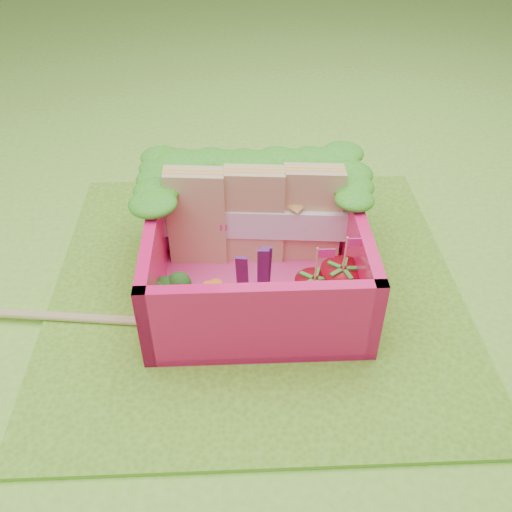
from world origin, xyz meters
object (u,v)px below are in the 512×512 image
object	(u,v)px
strawberry_right	(341,286)
strawberry_left	(314,294)
broccoli	(172,289)
chopsticks	(81,318)
bento_box	(256,253)
sandwich_stack	(255,216)

from	to	relation	value
strawberry_right	strawberry_left	bearing A→B (deg)	-164.64
broccoli	chopsticks	xyz separation A→B (m)	(-0.57, -0.00, -0.21)
strawberry_left	chopsticks	distance (m)	1.41
broccoli	chopsticks	bearing A→B (deg)	-179.50
bento_box	strawberry_right	xyz separation A→B (m)	(0.50, -0.24, -0.08)
strawberry_left	strawberry_right	bearing A→B (deg)	15.36
bento_box	broccoli	distance (m)	0.57
sandwich_stack	strawberry_right	distance (m)	0.72
sandwich_stack	chopsticks	bearing A→B (deg)	-154.08
strawberry_left	chopsticks	size ratio (longest dim) A/B	0.23
bento_box	sandwich_stack	world-z (taller)	sandwich_stack
strawberry_left	sandwich_stack	bearing A→B (deg)	121.01
bento_box	broccoli	bearing A→B (deg)	-152.78
bento_box	strawberry_left	size ratio (longest dim) A/B	2.73
sandwich_stack	strawberry_right	xyz separation A→B (m)	(0.50, -0.49, -0.18)
sandwich_stack	strawberry_right	bearing A→B (deg)	-44.98
bento_box	broccoli	size ratio (longest dim) A/B	4.14
sandwich_stack	chopsticks	size ratio (longest dim) A/B	0.57
bento_box	sandwich_stack	size ratio (longest dim) A/B	1.08
bento_box	broccoli	xyz separation A→B (m)	(-0.50, -0.26, -0.05)
bento_box	chopsticks	xyz separation A→B (m)	(-1.07, -0.26, -0.25)
bento_box	strawberry_left	bearing A→B (deg)	-40.49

